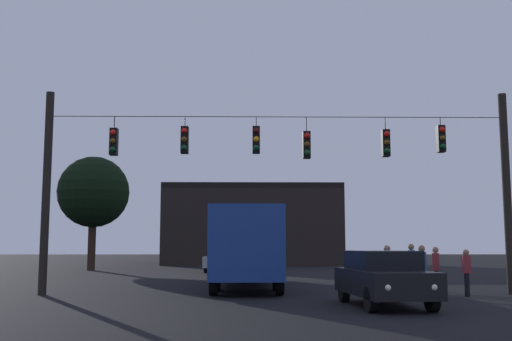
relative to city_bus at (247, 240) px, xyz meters
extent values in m
plane|color=black|center=(1.09, 4.90, -1.87)|extent=(168.00, 168.00, 0.00)
cylinder|color=black|center=(-6.92, -3.95, 1.64)|extent=(0.28, 0.28, 7.02)
cylinder|color=black|center=(9.09, -3.95, 1.64)|extent=(0.28, 0.28, 7.02)
cylinder|color=black|center=(1.09, -3.95, 4.30)|extent=(16.01, 0.02, 0.02)
cylinder|color=black|center=(-4.64, -3.95, 4.08)|extent=(0.03, 0.03, 0.42)
cube|color=black|center=(-4.64, -3.95, 3.39)|extent=(0.26, 0.32, 0.95)
sphere|color=red|center=(-4.64, -4.13, 3.69)|extent=(0.20, 0.20, 0.20)
sphere|color=#5B3D0C|center=(-4.64, -4.13, 3.39)|extent=(0.20, 0.20, 0.20)
sphere|color=#0C4219|center=(-4.64, -4.13, 3.09)|extent=(0.20, 0.20, 0.20)
cylinder|color=black|center=(-2.17, -3.95, 4.11)|extent=(0.03, 0.03, 0.35)
cube|color=black|center=(-2.17, -3.95, 3.46)|extent=(0.26, 0.32, 0.95)
sphere|color=red|center=(-2.17, -4.13, 3.76)|extent=(0.20, 0.20, 0.20)
sphere|color=#5B3D0C|center=(-2.17, -4.13, 3.46)|extent=(0.20, 0.20, 0.20)
sphere|color=#0C4219|center=(-2.17, -4.13, 3.16)|extent=(0.20, 0.20, 0.20)
cylinder|color=black|center=(0.33, -3.95, 4.12)|extent=(0.03, 0.03, 0.34)
cube|color=black|center=(0.33, -3.95, 3.47)|extent=(0.26, 0.32, 0.95)
sphere|color=#510A0A|center=(0.33, -4.13, 3.77)|extent=(0.20, 0.20, 0.20)
sphere|color=orange|center=(0.33, -4.13, 3.47)|extent=(0.20, 0.20, 0.20)
sphere|color=#0C4219|center=(0.33, -4.13, 3.17)|extent=(0.20, 0.20, 0.20)
cylinder|color=black|center=(2.10, -3.95, 4.03)|extent=(0.03, 0.03, 0.52)
cube|color=black|center=(2.10, -3.95, 3.30)|extent=(0.26, 0.32, 0.95)
sphere|color=red|center=(2.10, -4.13, 3.60)|extent=(0.20, 0.20, 0.20)
sphere|color=#5B3D0C|center=(2.10, -4.13, 3.30)|extent=(0.20, 0.20, 0.20)
sphere|color=#0C4219|center=(2.10, -4.13, 3.00)|extent=(0.20, 0.20, 0.20)
cylinder|color=black|center=(4.89, -3.95, 4.06)|extent=(0.03, 0.03, 0.45)
cube|color=black|center=(4.89, -3.95, 3.37)|extent=(0.26, 0.32, 0.95)
sphere|color=red|center=(4.89, -4.13, 3.67)|extent=(0.20, 0.20, 0.20)
sphere|color=#5B3D0C|center=(4.89, -4.13, 3.37)|extent=(0.20, 0.20, 0.20)
sphere|color=#0C4219|center=(4.89, -4.13, 3.07)|extent=(0.20, 0.20, 0.20)
cylinder|color=black|center=(6.84, -3.95, 4.14)|extent=(0.03, 0.03, 0.29)
cube|color=black|center=(6.84, -3.95, 3.53)|extent=(0.26, 0.32, 0.95)
sphere|color=red|center=(6.84, -4.13, 3.83)|extent=(0.20, 0.20, 0.20)
sphere|color=#5B3D0C|center=(6.84, -4.13, 3.53)|extent=(0.20, 0.20, 0.20)
sphere|color=#0C4219|center=(6.84, -4.13, 3.23)|extent=(0.20, 0.20, 0.20)
cube|color=navy|center=(0.00, 0.01, -0.12)|extent=(2.51, 11.00, 2.50)
cube|color=black|center=(0.00, 0.01, 0.49)|extent=(2.55, 10.34, 0.70)
cylinder|color=black|center=(-1.11, 3.97, -1.37)|extent=(0.28, 1.00, 1.00)
cylinder|color=black|center=(1.11, 3.97, -1.37)|extent=(0.28, 1.00, 1.00)
cylinder|color=black|center=(-1.11, -2.19, -1.37)|extent=(0.28, 1.00, 1.00)
cylinder|color=black|center=(1.11, -2.19, -1.37)|extent=(0.28, 1.00, 1.00)
cylinder|color=black|center=(-1.11, -4.17, -1.37)|extent=(0.28, 1.00, 1.00)
cylinder|color=black|center=(1.11, -4.17, -1.37)|extent=(0.28, 1.00, 1.00)
cube|color=beige|center=(0.00, 3.31, 0.49)|extent=(2.56, 0.80, 0.56)
cube|color=beige|center=(0.00, -2.74, 0.49)|extent=(2.56, 0.80, 0.56)
cube|color=black|center=(3.80, -8.01, -1.21)|extent=(2.14, 4.43, 0.68)
cube|color=black|center=(3.78, -7.86, -0.61)|extent=(1.77, 2.44, 0.52)
cylinder|color=black|center=(4.70, -9.36, -1.55)|extent=(0.27, 0.66, 0.64)
cylinder|color=black|center=(3.12, -9.49, -1.55)|extent=(0.27, 0.66, 0.64)
cylinder|color=black|center=(4.47, -6.53, -1.55)|extent=(0.27, 0.66, 0.64)
cylinder|color=black|center=(2.89, -6.66, -1.55)|extent=(0.27, 0.66, 0.64)
sphere|color=white|center=(4.54, -10.06, -1.21)|extent=(0.18, 0.18, 0.18)
sphere|color=white|center=(3.39, -10.15, -1.21)|extent=(0.18, 0.18, 0.18)
cube|color=#99999E|center=(-1.50, 13.58, -1.21)|extent=(2.29, 4.48, 0.68)
cube|color=black|center=(-1.51, 13.43, -0.61)|extent=(1.85, 2.49, 0.52)
cylinder|color=black|center=(-2.11, 15.08, -1.55)|extent=(0.29, 0.66, 0.64)
cylinder|color=black|center=(-0.54, 14.90, -1.55)|extent=(0.29, 0.66, 0.64)
cylinder|color=black|center=(-2.45, 12.27, -1.55)|extent=(0.29, 0.66, 0.64)
cylinder|color=black|center=(-0.88, 12.08, -1.55)|extent=(0.29, 0.66, 0.64)
sphere|color=white|center=(-1.82, 15.73, -1.21)|extent=(0.18, 0.18, 0.18)
sphere|color=white|center=(-0.68, 15.60, -1.21)|extent=(0.18, 0.18, 0.18)
cylinder|color=black|center=(6.59, -3.68, -1.46)|extent=(0.14, 0.14, 0.80)
cylinder|color=black|center=(6.54, -3.84, -1.46)|extent=(0.14, 0.14, 0.80)
cube|color=maroon|center=(6.57, -3.76, -0.76)|extent=(0.33, 0.41, 0.60)
sphere|color=#8C6B51|center=(6.57, -3.76, -0.35)|extent=(0.22, 0.22, 0.22)
cylinder|color=black|center=(5.80, -4.79, -1.45)|extent=(0.14, 0.14, 0.83)
cylinder|color=black|center=(5.82, -4.63, -1.45)|extent=(0.14, 0.14, 0.83)
cube|color=#2D4C7F|center=(5.81, -4.71, -0.72)|extent=(0.29, 0.39, 0.62)
sphere|color=#8C6B51|center=(5.81, -4.71, -0.30)|extent=(0.22, 0.22, 0.22)
cylinder|color=black|center=(7.21, -4.95, -1.48)|extent=(0.14, 0.14, 0.76)
cylinder|color=black|center=(7.24, -4.79, -1.48)|extent=(0.14, 0.14, 0.76)
cube|color=maroon|center=(7.23, -4.87, -0.82)|extent=(0.31, 0.40, 0.57)
sphere|color=#8C6B51|center=(7.23, -4.87, -0.43)|extent=(0.21, 0.21, 0.21)
cylinder|color=black|center=(6.28, -1.69, -1.44)|extent=(0.14, 0.14, 0.85)
cylinder|color=black|center=(6.25, -1.84, -1.44)|extent=(0.14, 0.14, 0.85)
cube|color=#2D4C7F|center=(6.26, -1.76, -0.69)|extent=(0.30, 0.40, 0.64)
sphere|color=#8C6B51|center=(6.26, -1.76, -0.25)|extent=(0.23, 0.23, 0.23)
cylinder|color=black|center=(4.60, -4.88, -1.45)|extent=(0.14, 0.14, 0.83)
cylinder|color=black|center=(4.67, -4.73, -1.45)|extent=(0.14, 0.14, 0.83)
cube|color=#2D4C7F|center=(4.64, -4.81, -0.73)|extent=(0.36, 0.42, 0.62)
sphere|color=#8C6B51|center=(4.64, -4.81, -0.31)|extent=(0.22, 0.22, 0.22)
cube|color=black|center=(0.50, 32.34, 1.35)|extent=(15.36, 13.81, 6.42)
cube|color=black|center=(0.50, 32.34, 4.81)|extent=(15.36, 13.81, 0.50)
cylinder|color=#2D2116|center=(-10.46, 16.36, -0.07)|extent=(0.52, 0.52, 3.60)
sphere|color=black|center=(-10.46, 16.36, 3.42)|extent=(4.83, 4.83, 4.83)
camera|label=1|loc=(0.01, -24.83, -0.20)|focal=42.44mm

